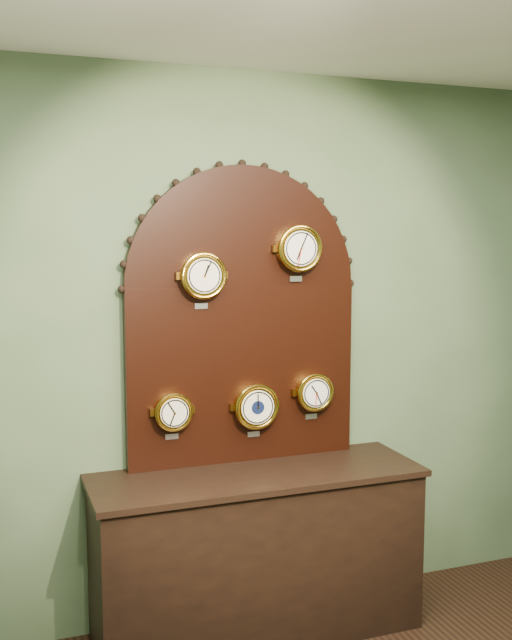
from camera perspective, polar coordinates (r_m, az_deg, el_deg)
name	(u,v)px	position (r m, az deg, el deg)	size (l,w,h in m)	color
wall_back	(239,349)	(3.84, -1.28, -2.25)	(4.00, 4.00, 0.00)	#4A6243
shop_counter	(257,556)	(3.88, 0.11, -17.59)	(1.60, 0.50, 0.80)	black
display_board	(242,307)	(3.76, -1.04, 1.04)	(1.26, 0.06, 1.53)	black
roman_clock	(203,276)	(3.62, -4.09, 3.41)	(0.23, 0.08, 0.28)	gold
arabic_clock	(299,248)	(3.78, 3.28, 5.48)	(0.24, 0.08, 0.29)	gold
hygrometer	(173,412)	(3.68, -6.37, -6.98)	(0.19, 0.08, 0.24)	gold
barometer	(256,406)	(3.80, -0.02, -6.61)	(0.24, 0.08, 0.29)	gold
tide_clock	(314,392)	(3.91, 4.45, -5.51)	(0.20, 0.08, 0.25)	gold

